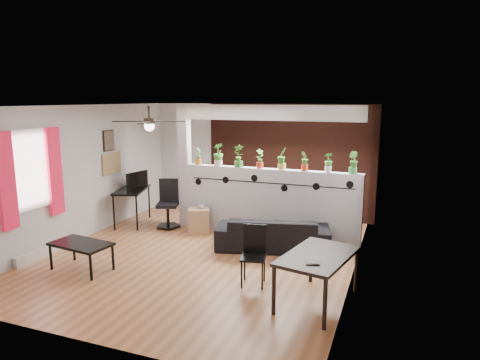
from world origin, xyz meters
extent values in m
cube|color=#9B5D32|center=(0.00, 0.00, -0.05)|extent=(6.30, 7.10, 0.10)
cube|color=#B7B7BA|center=(0.00, 3.02, 1.30)|extent=(6.30, 0.04, 2.90)
cube|color=#B7B7BA|center=(0.00, -3.02, 1.30)|extent=(6.30, 0.04, 2.90)
cube|color=#B7B7BA|center=(-2.62, 0.00, 1.30)|extent=(0.04, 7.10, 2.90)
cube|color=#B7B7BA|center=(2.62, 0.00, 1.30)|extent=(0.04, 7.10, 2.90)
cube|color=white|center=(0.00, 0.00, 2.65)|extent=(6.30, 7.10, 0.10)
cube|color=#BCBCC1|center=(0.80, 1.50, 0.68)|extent=(3.60, 0.18, 1.35)
cube|color=silver|center=(0.80, 1.50, 2.45)|extent=(3.60, 0.18, 0.30)
cube|color=#BCBCC1|center=(-1.11, 1.50, 1.30)|extent=(0.22, 0.20, 2.60)
cube|color=brown|center=(0.80, 2.97, 1.30)|extent=(3.90, 0.05, 2.60)
cube|color=black|center=(0.80, 1.40, 1.08)|extent=(3.31, 0.01, 0.02)
cylinder|color=black|center=(-0.75, 1.40, 1.00)|extent=(0.14, 0.01, 0.14)
cylinder|color=black|center=(-0.13, 1.40, 1.08)|extent=(0.14, 0.01, 0.14)
cylinder|color=black|center=(0.49, 1.40, 1.16)|extent=(0.14, 0.01, 0.14)
cylinder|color=black|center=(1.11, 1.40, 1.00)|extent=(0.14, 0.01, 0.14)
cylinder|color=black|center=(1.73, 1.40, 1.08)|extent=(0.14, 0.01, 0.14)
cylinder|color=black|center=(2.35, 1.40, 1.16)|extent=(0.14, 0.01, 0.14)
cube|color=white|center=(-2.58, -1.20, 1.55)|extent=(0.02, 0.95, 1.25)
cube|color=silver|center=(-2.57, -1.20, 1.55)|extent=(0.04, 1.05, 1.35)
cube|color=red|center=(-2.53, -1.70, 1.45)|extent=(0.06, 0.30, 1.55)
cube|color=red|center=(-2.53, -0.70, 1.45)|extent=(0.06, 0.30, 1.55)
cube|color=silver|center=(-2.54, -1.20, 0.09)|extent=(0.08, 1.00, 0.18)
cube|color=#977748|center=(-2.58, 0.95, 1.35)|extent=(0.03, 0.60, 0.45)
cube|color=#8C7259|center=(-2.58, 0.90, 1.85)|extent=(0.03, 0.30, 0.40)
cube|color=black|center=(-2.58, 0.90, 1.85)|extent=(0.02, 0.34, 0.44)
cylinder|color=black|center=(-0.80, -0.30, 2.50)|extent=(0.04, 0.04, 0.20)
cylinder|color=black|center=(-0.80, -0.30, 2.35)|extent=(0.18, 0.18, 0.10)
sphere|color=white|center=(-0.80, -0.30, 2.26)|extent=(0.17, 0.17, 0.17)
cube|color=black|center=(-0.48, -0.18, 2.34)|extent=(0.55, 0.29, 0.01)
cube|color=black|center=(-0.92, 0.02, 2.34)|extent=(0.29, 0.55, 0.01)
cube|color=black|center=(-1.12, -0.42, 2.34)|extent=(0.55, 0.29, 0.01)
cube|color=black|center=(-0.68, -0.62, 2.34)|extent=(0.29, 0.55, 0.01)
cylinder|color=#C47417|center=(-0.78, 1.50, 1.41)|extent=(0.13, 0.13, 0.12)
imported|color=#255E1B|center=(-0.78, 1.50, 1.59)|extent=(0.18, 0.21, 0.28)
cylinder|color=silver|center=(-0.33, 1.50, 1.41)|extent=(0.17, 0.17, 0.12)
imported|color=#255E1B|center=(-0.33, 1.50, 1.63)|extent=(0.29, 0.31, 0.36)
cylinder|color=#35802E|center=(0.12, 1.50, 1.41)|extent=(0.17, 0.17, 0.12)
imported|color=#255E1B|center=(0.12, 1.50, 1.63)|extent=(0.31, 0.30, 0.37)
cylinder|color=red|center=(0.57, 1.50, 1.41)|extent=(0.14, 0.14, 0.12)
imported|color=#255E1B|center=(0.57, 1.50, 1.59)|extent=(0.25, 0.25, 0.29)
cylinder|color=gold|center=(1.03, 1.50, 1.41)|extent=(0.16, 0.16, 0.12)
imported|color=#255E1B|center=(1.03, 1.50, 1.62)|extent=(0.25, 0.28, 0.34)
cylinder|color=red|center=(1.48, 1.50, 1.41)|extent=(0.13, 0.13, 0.12)
imported|color=#255E1B|center=(1.48, 1.50, 1.59)|extent=(0.19, 0.22, 0.28)
cylinder|color=silver|center=(1.93, 1.50, 1.41)|extent=(0.13, 0.13, 0.12)
imported|color=#255E1B|center=(1.93, 1.50, 1.59)|extent=(0.23, 0.22, 0.27)
cylinder|color=#338E3A|center=(2.38, 1.50, 1.41)|extent=(0.15, 0.15, 0.12)
imported|color=#255E1B|center=(2.38, 1.50, 1.61)|extent=(0.27, 0.27, 0.32)
imported|color=black|center=(1.09, 0.72, 0.29)|extent=(2.09, 1.23, 0.57)
cube|color=tan|center=(-0.59, 1.09, 0.25)|extent=(0.53, 0.50, 0.51)
imported|color=gray|center=(-0.54, 1.09, 0.56)|extent=(0.14, 0.14, 0.09)
cube|color=black|center=(-2.25, 1.16, 0.76)|extent=(0.87, 1.20, 0.04)
cylinder|color=black|center=(-2.33, 0.61, 0.37)|extent=(0.04, 0.04, 0.74)
cylinder|color=black|center=(-1.87, 0.76, 0.37)|extent=(0.04, 0.04, 0.74)
cylinder|color=black|center=(-2.63, 1.56, 0.37)|extent=(0.04, 0.04, 0.74)
cylinder|color=black|center=(-2.17, 1.71, 0.37)|extent=(0.04, 0.04, 0.74)
imported|color=black|center=(-2.25, 1.31, 0.88)|extent=(0.36, 0.12, 0.20)
cylinder|color=black|center=(-1.36, 1.15, 0.04)|extent=(0.53, 0.53, 0.04)
cylinder|color=black|center=(-1.36, 1.15, 0.26)|extent=(0.06, 0.06, 0.45)
cube|color=black|center=(-1.36, 1.15, 0.51)|extent=(0.54, 0.54, 0.07)
cube|color=black|center=(-1.42, 1.33, 0.79)|extent=(0.40, 0.19, 0.49)
cube|color=black|center=(2.25, -1.13, 0.67)|extent=(1.01, 1.39, 0.05)
cylinder|color=black|center=(1.79, -1.63, 0.32)|extent=(0.05, 0.05, 0.64)
cylinder|color=black|center=(2.46, -1.78, 0.32)|extent=(0.05, 0.05, 0.64)
cylinder|color=black|center=(2.04, -0.48, 0.32)|extent=(0.05, 0.05, 0.64)
cylinder|color=black|center=(2.71, -0.62, 0.32)|extent=(0.05, 0.05, 0.64)
imported|color=gray|center=(2.15, -1.43, 0.70)|extent=(0.22, 0.27, 0.02)
cube|color=black|center=(1.26, -0.89, 0.42)|extent=(0.42, 0.42, 0.03)
cube|color=black|center=(1.23, -0.73, 0.66)|extent=(0.34, 0.10, 0.45)
cube|color=black|center=(1.14, -1.07, 0.21)|extent=(0.03, 0.03, 0.42)
cube|color=black|center=(1.44, -1.00, 0.21)|extent=(0.03, 0.03, 0.42)
cube|color=black|center=(1.08, -0.77, 0.43)|extent=(0.03, 0.03, 0.86)
cube|color=black|center=(1.38, -0.71, 0.43)|extent=(0.03, 0.03, 0.86)
cube|color=black|center=(-1.50, -1.33, 0.43)|extent=(1.03, 0.66, 0.04)
cylinder|color=black|center=(-1.97, -1.50, 0.21)|extent=(0.04, 0.04, 0.41)
cylinder|color=black|center=(-1.09, -1.62, 0.21)|extent=(0.04, 0.04, 0.41)
cylinder|color=black|center=(-1.91, -1.05, 0.21)|extent=(0.04, 0.04, 0.41)
cylinder|color=black|center=(-1.03, -1.16, 0.21)|extent=(0.04, 0.04, 0.41)
camera|label=1|loc=(3.18, -6.52, 2.72)|focal=32.00mm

